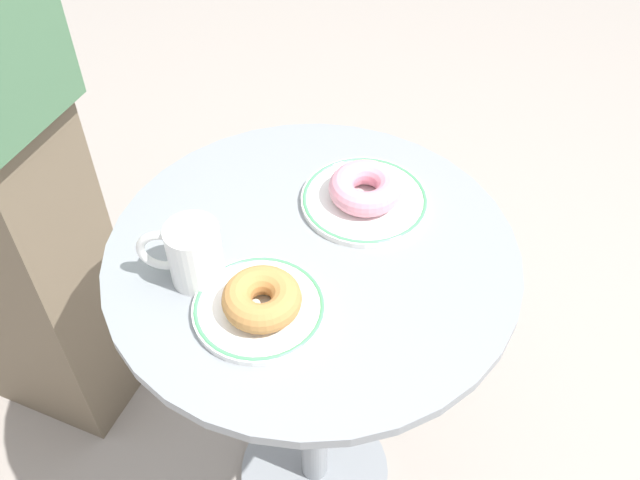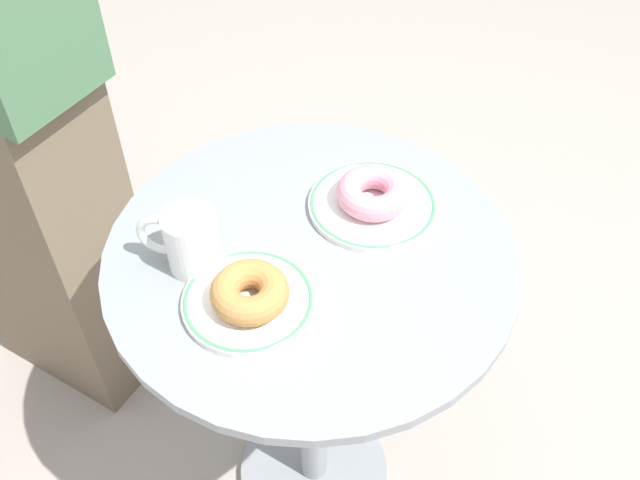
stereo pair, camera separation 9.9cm
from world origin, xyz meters
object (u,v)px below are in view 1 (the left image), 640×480
plate_right (365,200)px  coffee_mug (192,254)px  donut_pink_frosted (365,188)px  cafe_table (313,343)px  donut_old_fashioned (262,299)px  plate_left (259,308)px

plate_right → coffee_mug: size_ratio=1.85×
donut_pink_frosted → plate_right: bearing=90.0°
donut_pink_frosted → coffee_mug: size_ratio=1.05×
cafe_table → donut_old_fashioned: size_ratio=6.78×
cafe_table → donut_old_fashioned: donut_old_fashioned is taller
donut_old_fashioned → coffee_mug: 0.12m
plate_left → plate_right: (0.27, 0.00, 0.00)m
plate_left → donut_old_fashioned: (-0.00, -0.01, 0.03)m
cafe_table → plate_left: bearing=-176.7°
plate_left → coffee_mug: size_ratio=1.69×
cafe_table → donut_pink_frosted: (0.13, -0.01, 0.27)m
cafe_table → coffee_mug: (-0.14, 0.11, 0.28)m
plate_right → coffee_mug: 0.30m
plate_left → cafe_table: bearing=3.3°
plate_right → donut_pink_frosted: 0.03m
cafe_table → plate_right: bearing=-2.5°
donut_old_fashioned → cafe_table: bearing=6.6°
coffee_mug → cafe_table: bearing=-37.3°
donut_old_fashioned → coffee_mug: (-0.00, 0.12, 0.02)m
donut_pink_frosted → cafe_table: bearing=177.5°
plate_left → donut_pink_frosted: 0.27m
plate_right → donut_pink_frosted: (0.00, -0.00, 0.03)m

